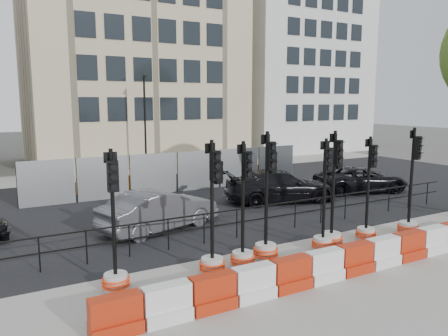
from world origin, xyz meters
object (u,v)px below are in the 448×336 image
traffic_signal_a (115,262)px  car_c (280,186)px  traffic_signal_d (267,230)px  traffic_signal_h (410,213)px

traffic_signal_a → car_c: traffic_signal_a is taller
traffic_signal_d → traffic_signal_h: size_ratio=1.01×
traffic_signal_a → traffic_signal_d: size_ratio=0.93×
traffic_signal_a → traffic_signal_d: bearing=2.3°
traffic_signal_a → traffic_signal_h: bearing=-0.1°
traffic_signal_h → car_c: bearing=81.7°
traffic_signal_a → traffic_signal_d: 4.33m
traffic_signal_d → traffic_signal_a: bearing=166.9°
traffic_signal_a → car_c: bearing=34.6°
car_c → traffic_signal_d: bearing=155.2°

